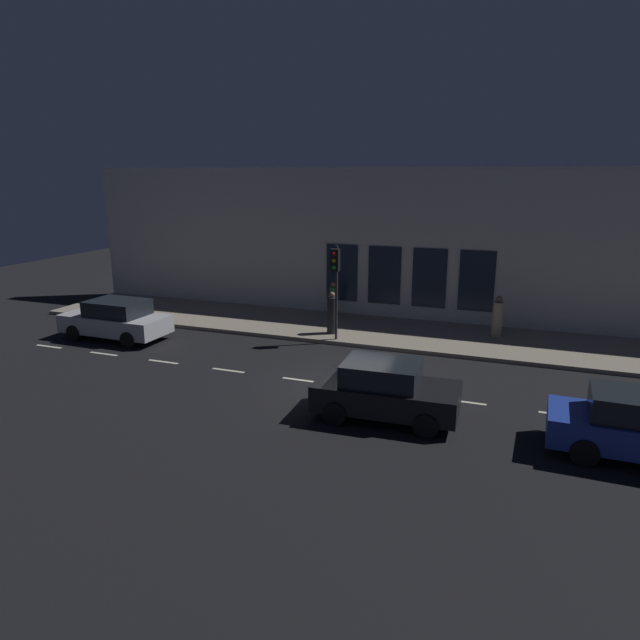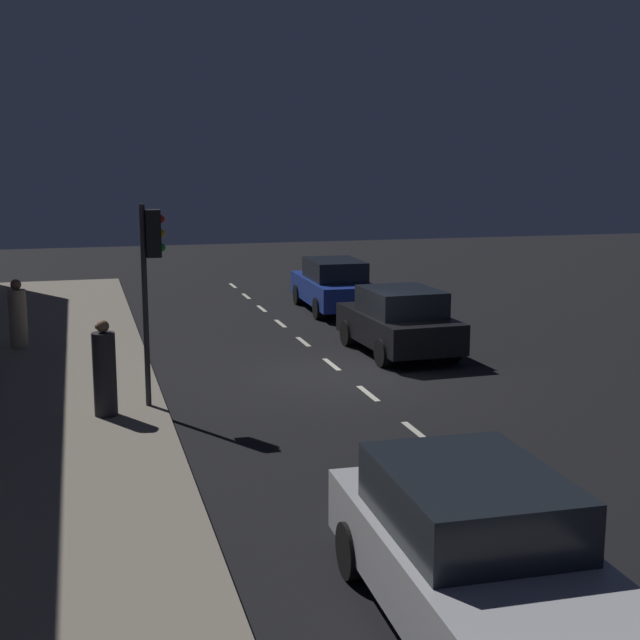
{
  "view_description": "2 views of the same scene",
  "coord_description": "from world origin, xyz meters",
  "px_view_note": "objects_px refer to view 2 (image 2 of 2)",
  "views": [
    {
      "loc": [
        -15.85,
        -4.98,
        6.46
      ],
      "look_at": [
        1.02,
        1.28,
        1.77
      ],
      "focal_mm": 31.85,
      "sensor_mm": 36.0,
      "label": 1
    },
    {
      "loc": [
        5.43,
        17.69,
        4.6
      ],
      "look_at": [
        1.51,
        3.49,
        1.89
      ],
      "focal_mm": 49.55,
      "sensor_mm": 36.0,
      "label": 2
    }
  ],
  "objects_px": {
    "parked_car_0": "(399,321)",
    "pedestrian_0": "(18,317)",
    "traffic_light": "(151,257)",
    "parked_car_2": "(333,285)",
    "pedestrian_2": "(105,372)",
    "parked_car_1": "(473,551)"
  },
  "relations": [
    {
      "from": "traffic_light",
      "to": "parked_car_2",
      "type": "distance_m",
      "value": 11.72
    },
    {
      "from": "parked_car_0",
      "to": "pedestrian_2",
      "type": "distance_m",
      "value": 7.96
    },
    {
      "from": "traffic_light",
      "to": "parked_car_1",
      "type": "height_order",
      "value": "traffic_light"
    },
    {
      "from": "parked_car_2",
      "to": "pedestrian_0",
      "type": "bearing_deg",
      "value": -155.07
    },
    {
      "from": "parked_car_0",
      "to": "pedestrian_2",
      "type": "bearing_deg",
      "value": -152.69
    },
    {
      "from": "traffic_light",
      "to": "pedestrian_2",
      "type": "xyz_separation_m",
      "value": [
        0.9,
        0.44,
        -1.94
      ]
    },
    {
      "from": "parked_car_0",
      "to": "parked_car_2",
      "type": "bearing_deg",
      "value": 85.97
    },
    {
      "from": "parked_car_0",
      "to": "pedestrian_0",
      "type": "height_order",
      "value": "pedestrian_0"
    },
    {
      "from": "parked_car_0",
      "to": "pedestrian_0",
      "type": "relative_size",
      "value": 2.37
    },
    {
      "from": "parked_car_2",
      "to": "pedestrian_0",
      "type": "height_order",
      "value": "pedestrian_0"
    },
    {
      "from": "pedestrian_0",
      "to": "pedestrian_2",
      "type": "bearing_deg",
      "value": -40.38
    },
    {
      "from": "parked_car_2",
      "to": "parked_car_1",
      "type": "bearing_deg",
      "value": -100.5
    },
    {
      "from": "pedestrian_2",
      "to": "parked_car_1",
      "type": "bearing_deg",
      "value": -178.39
    },
    {
      "from": "parked_car_1",
      "to": "pedestrian_0",
      "type": "xyz_separation_m",
      "value": [
        5.06,
        -14.28,
        0.11
      ]
    },
    {
      "from": "pedestrian_2",
      "to": "traffic_light",
      "type": "bearing_deg",
      "value": -84.66
    },
    {
      "from": "parked_car_2",
      "to": "pedestrian_2",
      "type": "height_order",
      "value": "pedestrian_2"
    },
    {
      "from": "parked_car_1",
      "to": "pedestrian_0",
      "type": "height_order",
      "value": "pedestrian_0"
    },
    {
      "from": "parked_car_0",
      "to": "traffic_light",
      "type": "bearing_deg",
      "value": -152.17
    },
    {
      "from": "traffic_light",
      "to": "parked_car_1",
      "type": "relative_size",
      "value": 0.85
    },
    {
      "from": "parked_car_0",
      "to": "parked_car_1",
      "type": "distance_m",
      "value": 12.46
    },
    {
      "from": "parked_car_1",
      "to": "parked_car_2",
      "type": "bearing_deg",
      "value": -100.77
    },
    {
      "from": "traffic_light",
      "to": "parked_car_2",
      "type": "xyz_separation_m",
      "value": [
        -6.22,
        -9.71,
        -2.08
      ]
    }
  ]
}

